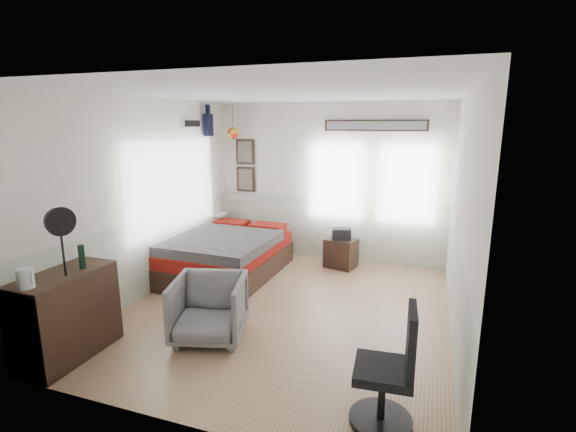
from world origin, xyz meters
name	(u,v)px	position (x,y,z in m)	size (l,w,h in m)	color
ground_plane	(285,310)	(0.00, 0.00, -0.01)	(4.00, 4.50, 0.01)	#946F50
room_shell	(284,184)	(-0.08, 0.19, 1.61)	(4.02, 4.52, 2.71)	beige
wall_decor	(262,139)	(-1.10, 1.96, 2.10)	(3.55, 1.32, 1.44)	#2F2012
bed	(226,255)	(-1.30, 0.89, 0.33)	(1.57, 2.13, 0.67)	#352219
dresser	(67,315)	(-1.74, -1.74, 0.45)	(0.48, 1.00, 0.90)	#352219
armchair	(209,308)	(-0.55, -0.96, 0.35)	(0.76, 0.78, 0.71)	slate
nightstand	(341,253)	(0.33, 1.86, 0.24)	(0.48, 0.38, 0.48)	#352219
task_chair	(390,378)	(1.47, -1.70, 0.41)	(0.50, 0.50, 1.01)	black
kettle	(25,278)	(-1.72, -2.14, 0.99)	(0.16, 0.14, 0.19)	silver
bottle	(82,257)	(-1.64, -1.57, 1.03)	(0.06, 0.06, 0.25)	black
stand_fan	(60,223)	(-1.63, -1.78, 1.43)	(0.16, 0.27, 0.69)	black
black_bag	(341,234)	(0.33, 1.86, 0.57)	(0.31, 0.20, 0.18)	black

